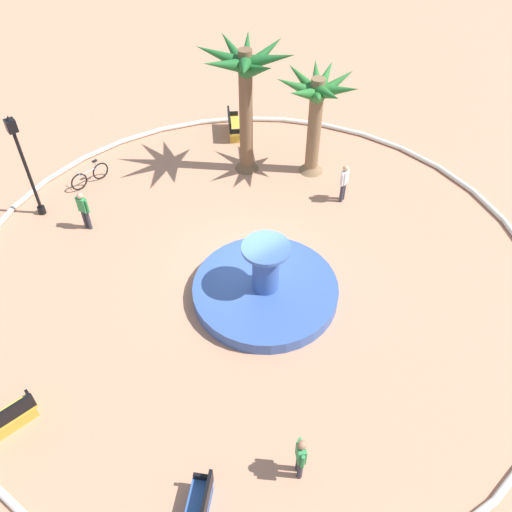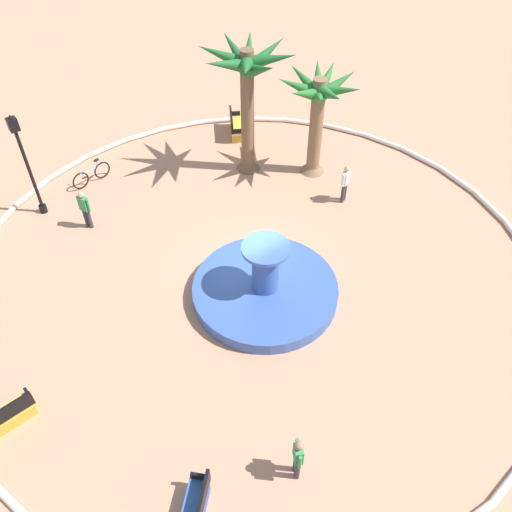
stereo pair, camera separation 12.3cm
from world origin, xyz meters
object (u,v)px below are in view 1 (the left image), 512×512
(bicycle_red_frame, at_px, (90,176))
(bench_west, at_px, (234,128))
(palm_tree_near_fountain, at_px, (245,80))
(person_cyclist_helmet, at_px, (84,209))
(bench_east, at_px, (6,421))
(person_cyclist_photo, at_px, (301,457))
(fountain, at_px, (265,289))
(palm_tree_by_curb, at_px, (317,101))
(person_pedestrian_stroll, at_px, (344,181))
(lamppost, at_px, (23,160))

(bicycle_red_frame, bearing_deg, bench_west, 175.88)
(palm_tree_near_fountain, distance_m, person_cyclist_helmet, 7.50)
(palm_tree_near_fountain, bearing_deg, bench_east, 25.22)
(bench_east, height_order, person_cyclist_photo, person_cyclist_photo)
(fountain, relative_size, palm_tree_by_curb, 1.08)
(fountain, bearing_deg, bench_west, -119.31)
(person_pedestrian_stroll, bearing_deg, bench_west, -84.34)
(bench_east, bearing_deg, bench_west, -148.18)
(bicycle_red_frame, xyz_separation_m, person_cyclist_helmet, (1.23, 2.40, 0.51))
(palm_tree_by_curb, distance_m, person_cyclist_helmet, 9.42)
(palm_tree_by_curb, height_order, lamppost, palm_tree_by_curb)
(person_cyclist_helmet, bearing_deg, person_cyclist_photo, 91.29)
(bicycle_red_frame, bearing_deg, person_pedestrian_stroll, 136.91)
(fountain, height_order, bicycle_red_frame, fountain)
(palm_tree_by_curb, distance_m, bench_west, 5.11)
(fountain, relative_size, person_cyclist_photo, 2.93)
(palm_tree_by_curb, height_order, bicycle_red_frame, palm_tree_by_curb)
(palm_tree_near_fountain, relative_size, person_cyclist_photo, 3.34)
(palm_tree_near_fountain, xyz_separation_m, lamppost, (7.88, -2.34, -1.52))
(bicycle_red_frame, bearing_deg, person_cyclist_photo, 86.04)
(person_cyclist_photo, bearing_deg, bench_east, -46.19)
(palm_tree_by_curb, height_order, person_cyclist_helmet, palm_tree_by_curb)
(lamppost, xyz_separation_m, person_cyclist_helmet, (-1.05, 1.82, -1.53))
(palm_tree_by_curb, xyz_separation_m, person_cyclist_photo, (8.60, 9.38, -2.26))
(palm_tree_near_fountain, distance_m, person_pedestrian_stroll, 5.24)
(palm_tree_by_curb, xyz_separation_m, person_cyclist_helmet, (8.86, -2.24, -2.26))
(bicycle_red_frame, bearing_deg, palm_tree_near_fountain, 152.46)
(lamppost, bearing_deg, fountain, 116.83)
(bench_west, height_order, bicycle_red_frame, bench_west)
(bench_west, height_order, person_cyclist_helmet, person_cyclist_helmet)
(bench_east, bearing_deg, fountain, 177.15)
(person_cyclist_helmet, height_order, person_cyclist_photo, person_cyclist_photo)
(palm_tree_near_fountain, relative_size, bench_east, 3.25)
(palm_tree_near_fountain, height_order, person_cyclist_helmet, palm_tree_near_fountain)
(bench_east, bearing_deg, palm_tree_by_curb, -164.45)
(palm_tree_by_curb, height_order, bench_west, palm_tree_by_curb)
(fountain, xyz_separation_m, bench_east, (8.20, -0.41, 0.03))
(bench_west, bearing_deg, fountain, 60.69)
(palm_tree_near_fountain, relative_size, bench_west, 3.27)
(lamppost, bearing_deg, palm_tree_by_curb, 157.70)
(person_pedestrian_stroll, bearing_deg, lamppost, -33.12)
(fountain, relative_size, person_pedestrian_stroll, 2.91)
(bench_west, distance_m, person_cyclist_helmet, 8.15)
(bicycle_red_frame, xyz_separation_m, person_cyclist_photo, (0.97, 14.03, 0.51))
(palm_tree_by_curb, distance_m, bicycle_red_frame, 9.35)
(person_pedestrian_stroll, bearing_deg, bench_east, 7.05)
(person_cyclist_helmet, bearing_deg, person_pedestrian_stroll, 152.56)
(person_cyclist_helmet, bearing_deg, bench_east, 50.53)
(palm_tree_near_fountain, bearing_deg, bench_west, -113.74)
(lamppost, bearing_deg, palm_tree_near_fountain, 163.44)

